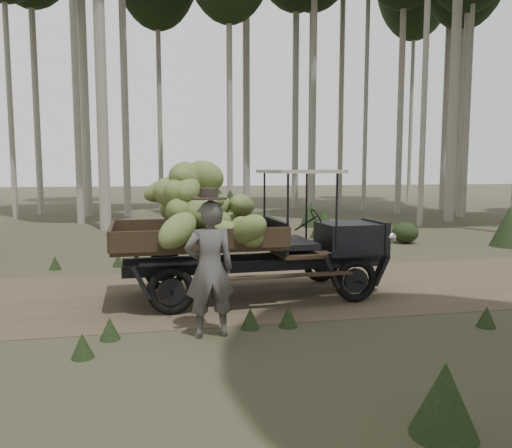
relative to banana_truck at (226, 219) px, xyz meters
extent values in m
plane|color=#473D2B|center=(1.66, 0.48, -1.38)|extent=(120.00, 120.00, 0.00)
cube|color=brown|center=(1.66, 0.48, -1.37)|extent=(70.00, 4.00, 0.01)
cube|color=black|center=(2.25, 0.18, -0.40)|extent=(1.02, 0.97, 0.54)
cube|color=black|center=(2.79, 0.20, -0.40)|extent=(0.14, 0.98, 0.61)
cube|color=black|center=(0.88, 0.12, -0.30)|extent=(0.14, 1.37, 0.54)
cube|color=#38281C|center=(-0.49, 0.06, -0.40)|extent=(2.82, 1.88, 0.08)
cube|color=#38281C|center=(-0.53, 0.94, -0.22)|extent=(2.74, 0.17, 0.31)
cube|color=#38281C|center=(-0.45, -0.82, -0.22)|extent=(2.74, 0.17, 0.31)
cube|color=#38281C|center=(-1.86, 0.00, -0.22)|extent=(0.13, 1.77, 0.31)
cube|color=#BFB79E|center=(1.30, 0.14, 0.80)|extent=(1.20, 1.71, 0.06)
cube|color=black|center=(0.52, 0.48, -0.77)|extent=(4.51, 0.29, 0.18)
cube|color=black|center=(0.56, -0.27, -0.77)|extent=(4.51, 0.29, 0.18)
torus|color=black|center=(2.02, 0.95, -1.01)|extent=(0.75, 0.17, 0.74)
torus|color=black|center=(2.09, -0.61, -1.01)|extent=(0.75, 0.17, 0.74)
torus|color=black|center=(-1.01, 0.82, -1.01)|extent=(0.75, 0.17, 0.74)
torus|color=black|center=(-0.95, -0.74, -1.01)|extent=(0.75, 0.17, 0.74)
sphere|color=beige|center=(2.85, 0.64, -0.35)|extent=(0.18, 0.18, 0.18)
sphere|color=beige|center=(2.89, -0.24, -0.35)|extent=(0.18, 0.18, 0.18)
ellipsoid|color=#60763D|center=(-0.15, -0.49, -0.19)|extent=(0.87, 0.71, 0.51)
ellipsoid|color=#60763D|center=(-0.78, -0.33, 0.19)|extent=(0.56, 0.77, 0.49)
ellipsoid|color=#60763D|center=(-0.64, -0.27, 0.52)|extent=(0.59, 0.84, 0.54)
ellipsoid|color=#60763D|center=(-0.34, 0.01, 0.72)|extent=(0.79, 0.52, 0.69)
ellipsoid|color=#60763D|center=(-0.09, 0.37, -0.11)|extent=(0.65, 0.87, 0.63)
ellipsoid|color=#60763D|center=(-0.79, 0.55, 0.18)|extent=(0.88, 0.71, 0.67)
ellipsoid|color=#60763D|center=(-0.32, 0.24, 0.42)|extent=(0.94, 0.94, 0.69)
ellipsoid|color=#60763D|center=(-0.70, 0.12, 0.75)|extent=(0.53, 0.80, 0.39)
ellipsoid|color=#60763D|center=(-0.80, -0.41, -0.11)|extent=(0.64, 1.00, 0.73)
ellipsoid|color=#60763D|center=(0.37, 0.57, 0.19)|extent=(0.76, 0.95, 0.52)
ellipsoid|color=#60763D|center=(-0.82, -0.17, 0.42)|extent=(0.89, 0.50, 0.71)
ellipsoid|color=#60763D|center=(-0.67, 0.15, 0.78)|extent=(0.40, 0.80, 0.50)
ellipsoid|color=#60763D|center=(-0.51, 0.51, -0.19)|extent=(0.89, 0.96, 0.55)
ellipsoid|color=#60763D|center=(-0.12, 0.49, 0.15)|extent=(0.84, 0.64, 0.61)
ellipsoid|color=#60763D|center=(-0.98, 0.18, 0.51)|extent=(0.88, 0.47, 0.60)
ellipsoid|color=#60763D|center=(-0.67, -0.09, 0.71)|extent=(0.78, 0.79, 0.51)
ellipsoid|color=#60763D|center=(0.24, -0.62, -0.15)|extent=(0.68, 0.98, 0.65)
ellipsoid|color=#60763D|center=(-0.49, -0.47, 0.15)|extent=(0.84, 0.79, 0.58)
ellipsoid|color=#60763D|center=(-0.75, -0.22, 0.44)|extent=(0.88, 0.94, 0.67)
ellipsoid|color=#60763D|center=(-0.62, -0.07, 0.66)|extent=(0.82, 0.97, 0.59)
ellipsoid|color=#60763D|center=(0.29, 0.84, -0.17)|extent=(0.80, 0.78, 0.56)
ellipsoid|color=#60763D|center=(-0.44, -0.18, 0.20)|extent=(0.88, 0.77, 0.57)
ellipsoid|color=#60763D|center=(-0.84, -0.88, -0.06)|extent=(0.92, 0.89, 0.74)
ellipsoid|color=#60763D|center=(0.24, -0.84, -0.08)|extent=(0.81, 0.88, 0.69)
imported|color=#4E4B47|center=(-0.47, -1.83, -0.47)|extent=(0.70, 0.49, 1.81)
cylinder|color=#2D241F|center=(-0.47, -1.83, 0.46)|extent=(0.53, 0.53, 0.02)
cylinder|color=#2D241F|center=(-0.47, -1.83, 0.52)|extent=(0.26, 0.26, 0.15)
cylinder|color=#B2AD9E|center=(12.85, 12.83, 6.36)|extent=(0.24, 0.24, 15.48)
cylinder|color=#B2AD9E|center=(10.82, 14.98, 6.95)|extent=(0.30, 0.30, 16.66)
cylinder|color=#B2AD9E|center=(6.62, 19.19, 7.68)|extent=(0.35, 0.35, 18.11)
cylinder|color=#B2AD9E|center=(2.12, 13.92, 5.72)|extent=(0.27, 0.27, 14.21)
cylinder|color=#B2AD9E|center=(-6.78, 18.08, 6.88)|extent=(0.30, 0.30, 16.51)
cylinder|color=#B2AD9E|center=(14.30, 16.55, 9.36)|extent=(0.40, 0.40, 21.48)
cylinder|color=#B2AD9E|center=(12.68, 12.20, 8.04)|extent=(0.20, 0.20, 18.84)
cylinder|color=#B2AD9E|center=(7.42, 18.73, 7.62)|extent=(0.35, 0.35, 17.99)
cylinder|color=#B2AD9E|center=(9.85, 20.61, 9.86)|extent=(0.31, 0.31, 22.47)
cylinder|color=#B2AD9E|center=(6.83, 16.64, 7.71)|extent=(0.32, 0.32, 18.18)
cylinder|color=#B2AD9E|center=(3.84, 19.31, 9.56)|extent=(0.39, 0.39, 21.88)
cylinder|color=#B2AD9E|center=(9.75, 16.74, 9.05)|extent=(0.22, 0.22, 20.87)
cylinder|color=#B2AD9E|center=(-0.88, 18.07, 6.29)|extent=(0.26, 0.26, 15.34)
cylinder|color=#B2AD9E|center=(15.72, 23.01, 7.57)|extent=(0.26, 0.26, 17.90)
cylinder|color=#B2AD9E|center=(-7.40, 15.90, 6.49)|extent=(0.24, 0.24, 15.74)
cylinder|color=#B2AD9E|center=(13.94, 14.79, 6.24)|extent=(0.37, 0.37, 15.23)
cylinder|color=#B2AD9E|center=(-5.44, 24.23, 9.32)|extent=(0.23, 0.23, 21.39)
ellipsoid|color=#233319|center=(6.19, 5.45, -1.05)|extent=(0.79, 0.79, 0.63)
ellipsoid|color=#233319|center=(2.10, 10.76, -1.19)|extent=(0.47, 0.47, 0.37)
cone|color=#233319|center=(1.98, 12.97, -0.69)|extent=(1.23, 1.23, 1.37)
ellipsoid|color=#233319|center=(-0.26, 7.93, -0.98)|extent=(0.96, 0.96, 0.77)
cone|color=#233319|center=(1.17, -4.71, -1.06)|extent=(0.57, 0.57, 0.63)
cone|color=#233319|center=(4.17, 7.04, -0.88)|extent=(0.90, 0.90, 1.00)
ellipsoid|color=#233319|center=(1.76, 5.86, -0.88)|extent=(1.22, 1.22, 0.98)
cone|color=#233319|center=(8.83, 4.28, -0.79)|extent=(1.05, 1.05, 1.17)
cone|color=#233319|center=(4.78, 10.32, -0.88)|extent=(0.89, 0.89, 0.99)
cone|color=#233319|center=(2.33, 2.80, -1.23)|extent=(0.27, 0.27, 0.30)
cone|color=#233319|center=(0.11, -1.64, -1.23)|extent=(0.27, 0.27, 0.30)
cone|color=#233319|center=(-3.37, 3.28, -1.23)|extent=(0.27, 0.27, 0.30)
cone|color=#233319|center=(1.55, 3.31, -1.23)|extent=(0.27, 0.27, 0.30)
cone|color=#233319|center=(-1.77, -1.72, -1.23)|extent=(0.27, 0.27, 0.30)
cone|color=#233319|center=(-0.21, 3.27, -1.23)|extent=(0.27, 0.27, 0.30)
cone|color=#233319|center=(3.38, -2.22, -1.23)|extent=(0.27, 0.27, 0.30)
cone|color=#233319|center=(0.65, -1.66, -1.23)|extent=(0.27, 0.27, 0.30)
cone|color=#233319|center=(-2.03, -2.32, -1.23)|extent=(0.27, 0.27, 0.30)
cone|color=#233319|center=(-1.57, 2.96, -1.23)|extent=(0.27, 0.27, 0.30)
cone|color=#233319|center=(-2.02, 3.35, -1.23)|extent=(0.27, 0.27, 0.30)
camera|label=1|loc=(-1.14, -8.27, 0.83)|focal=35.00mm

